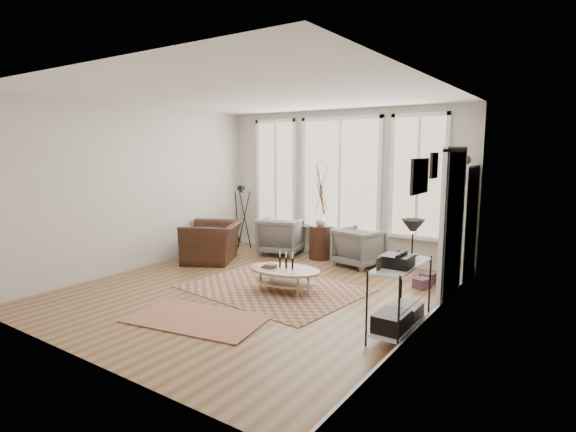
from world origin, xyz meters
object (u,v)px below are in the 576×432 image
Objects in this scene: coffee_table at (284,274)px; armchair_left at (281,236)px; side_table at (321,214)px; low_shelf at (400,291)px; bookcase at (461,224)px; armchair_right at (359,247)px; accent_chair at (212,242)px.

armchair_left is (-1.47, 2.03, 0.10)m from coffee_table.
coffee_table is at bearing -74.34° from side_table.
coffee_table is (-2.00, 0.53, -0.23)m from low_shelf.
bookcase reaches higher than armchair_right.
accent_chair is (-2.51, -1.24, 0.02)m from armchair_right.
side_table reaches higher than accent_chair.
accent_chair reaches higher than coffee_table.
armchair_right is (-1.73, 2.58, -0.16)m from low_shelf.
armchair_right is at bearing 87.74° from accent_chair.
armchair_right is (-1.79, 0.05, -0.60)m from bookcase.
accent_chair is at bearing 160.15° from coffee_table.
armchair_right is 2.80m from accent_chair.
low_shelf is 1.15× the size of accent_chair.
armchair_left is (-3.53, 0.04, -0.58)m from bookcase.
accent_chair is at bearing 38.03° from armchair_right.
armchair_right is at bearing 123.95° from low_shelf.
bookcase reaches higher than low_shelf.
bookcase is 2.47× the size of armchair_left.
side_table is at bearing 177.34° from bookcase.
coffee_table is at bearing 94.29° from armchair_right.
bookcase is 1.58× the size of low_shelf.
armchair_right is at bearing 178.24° from bookcase.
bookcase is 2.66× the size of armchair_right.
bookcase is 1.72× the size of coffee_table.
bookcase reaches higher than side_table.
bookcase is 1.89m from armchair_right.
armchair_right is (0.27, 2.05, 0.07)m from coffee_table.
coffee_table is 0.65× the size of side_table.
low_shelf is 4.32m from armchair_left.
bookcase is at bearing -169.96° from armchair_right.
bookcase reaches higher than armchair_left.
bookcase reaches higher than coffee_table.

